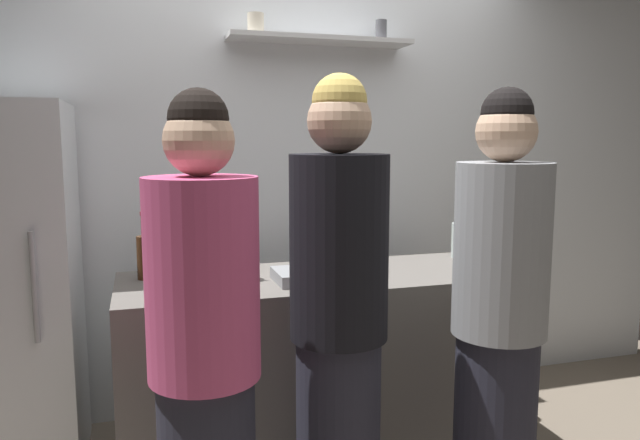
{
  "coord_description": "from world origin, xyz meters",
  "views": [
    {
      "loc": [
        -0.89,
        -1.99,
        1.49
      ],
      "look_at": [
        -0.13,
        0.53,
        1.13
      ],
      "focal_mm": 33.47,
      "sensor_mm": 36.0,
      "label": 1
    }
  ],
  "objects_px": {
    "refrigerator": "(9,292)",
    "baking_pan": "(314,275)",
    "person_blonde": "(339,325)",
    "person_pink_top": "(205,365)",
    "wine_bottle_dark_glass": "(210,263)",
    "water_bottle_plastic": "(460,239)",
    "utensil_holder": "(242,268)",
    "wine_bottle_amber_glass": "(145,255)",
    "person_grey_hoodie": "(499,323)"
  },
  "relations": [
    {
      "from": "water_bottle_plastic",
      "to": "baking_pan",
      "type": "bearing_deg",
      "value": -162.2
    },
    {
      "from": "utensil_holder",
      "to": "person_pink_top",
      "type": "bearing_deg",
      "value": -107.81
    },
    {
      "from": "baking_pan",
      "to": "wine_bottle_amber_glass",
      "type": "distance_m",
      "value": 0.74
    },
    {
      "from": "refrigerator",
      "to": "person_blonde",
      "type": "bearing_deg",
      "value": -37.75
    },
    {
      "from": "baking_pan",
      "to": "water_bottle_plastic",
      "type": "bearing_deg",
      "value": 17.8
    },
    {
      "from": "refrigerator",
      "to": "wine_bottle_amber_glass",
      "type": "relative_size",
      "value": 5.55
    },
    {
      "from": "person_blonde",
      "to": "wine_bottle_dark_glass",
      "type": "bearing_deg",
      "value": 32.33
    },
    {
      "from": "person_pink_top",
      "to": "water_bottle_plastic",
      "type": "bearing_deg",
      "value": 75.02
    },
    {
      "from": "water_bottle_plastic",
      "to": "wine_bottle_amber_glass",
      "type": "bearing_deg",
      "value": -178.69
    },
    {
      "from": "person_blonde",
      "to": "person_pink_top",
      "type": "relative_size",
      "value": 1.04
    },
    {
      "from": "baking_pan",
      "to": "person_pink_top",
      "type": "relative_size",
      "value": 0.21
    },
    {
      "from": "utensil_holder",
      "to": "wine_bottle_dark_glass",
      "type": "relative_size",
      "value": 0.76
    },
    {
      "from": "wine_bottle_dark_glass",
      "to": "water_bottle_plastic",
      "type": "distance_m",
      "value": 1.34
    },
    {
      "from": "utensil_holder",
      "to": "wine_bottle_amber_glass",
      "type": "distance_m",
      "value": 0.43
    },
    {
      "from": "baking_pan",
      "to": "person_grey_hoodie",
      "type": "distance_m",
      "value": 0.8
    },
    {
      "from": "refrigerator",
      "to": "baking_pan",
      "type": "height_order",
      "value": "refrigerator"
    },
    {
      "from": "wine_bottle_dark_glass",
      "to": "utensil_holder",
      "type": "bearing_deg",
      "value": 30.95
    },
    {
      "from": "refrigerator",
      "to": "utensil_holder",
      "type": "bearing_deg",
      "value": -18.21
    },
    {
      "from": "baking_pan",
      "to": "person_grey_hoodie",
      "type": "height_order",
      "value": "person_grey_hoodie"
    },
    {
      "from": "utensil_holder",
      "to": "baking_pan",
      "type": "bearing_deg",
      "value": -18.4
    },
    {
      "from": "utensil_holder",
      "to": "wine_bottle_dark_glass",
      "type": "bearing_deg",
      "value": -149.05
    },
    {
      "from": "person_pink_top",
      "to": "person_grey_hoodie",
      "type": "bearing_deg",
      "value": 44.31
    },
    {
      "from": "refrigerator",
      "to": "wine_bottle_dark_glass",
      "type": "bearing_deg",
      "value": -26.16
    },
    {
      "from": "wine_bottle_amber_glass",
      "to": "water_bottle_plastic",
      "type": "distance_m",
      "value": 1.56
    },
    {
      "from": "baking_pan",
      "to": "water_bottle_plastic",
      "type": "relative_size",
      "value": 1.57
    },
    {
      "from": "baking_pan",
      "to": "person_blonde",
      "type": "relative_size",
      "value": 0.2
    },
    {
      "from": "person_grey_hoodie",
      "to": "wine_bottle_dark_glass",
      "type": "bearing_deg",
      "value": -85.16
    },
    {
      "from": "wine_bottle_dark_glass",
      "to": "person_blonde",
      "type": "relative_size",
      "value": 0.17
    },
    {
      "from": "person_blonde",
      "to": "person_pink_top",
      "type": "height_order",
      "value": "person_blonde"
    },
    {
      "from": "refrigerator",
      "to": "person_grey_hoodie",
      "type": "bearing_deg",
      "value": -29.59
    },
    {
      "from": "person_pink_top",
      "to": "wine_bottle_amber_glass",
      "type": "bearing_deg",
      "value": 141.38
    },
    {
      "from": "refrigerator",
      "to": "water_bottle_plastic",
      "type": "bearing_deg",
      "value": -3.83
    },
    {
      "from": "water_bottle_plastic",
      "to": "wine_bottle_dark_glass",
      "type": "bearing_deg",
      "value": -168.45
    },
    {
      "from": "wine_bottle_dark_glass",
      "to": "person_grey_hoodie",
      "type": "xyz_separation_m",
      "value": [
        0.97,
        -0.61,
        -0.16
      ]
    },
    {
      "from": "water_bottle_plastic",
      "to": "person_pink_top",
      "type": "distance_m",
      "value": 1.7
    },
    {
      "from": "wine_bottle_amber_glass",
      "to": "person_grey_hoodie",
      "type": "distance_m",
      "value": 1.49
    },
    {
      "from": "utensil_holder",
      "to": "water_bottle_plastic",
      "type": "relative_size",
      "value": 1.02
    },
    {
      "from": "person_blonde",
      "to": "person_pink_top",
      "type": "distance_m",
      "value": 0.5
    },
    {
      "from": "person_grey_hoodie",
      "to": "person_pink_top",
      "type": "distance_m",
      "value": 1.06
    },
    {
      "from": "wine_bottle_dark_glass",
      "to": "person_blonde",
      "type": "distance_m",
      "value": 0.67
    },
    {
      "from": "refrigerator",
      "to": "wine_bottle_dark_glass",
      "type": "height_order",
      "value": "refrigerator"
    },
    {
      "from": "baking_pan",
      "to": "water_bottle_plastic",
      "type": "xyz_separation_m",
      "value": [
        0.87,
        0.28,
        0.07
      ]
    },
    {
      "from": "utensil_holder",
      "to": "water_bottle_plastic",
      "type": "height_order",
      "value": "utensil_holder"
    },
    {
      "from": "wine_bottle_dark_glass",
      "to": "person_grey_hoodie",
      "type": "height_order",
      "value": "person_grey_hoodie"
    },
    {
      "from": "baking_pan",
      "to": "person_blonde",
      "type": "distance_m",
      "value": 0.53
    },
    {
      "from": "baking_pan",
      "to": "wine_bottle_amber_glass",
      "type": "xyz_separation_m",
      "value": [
        -0.7,
        0.24,
        0.08
      ]
    },
    {
      "from": "baking_pan",
      "to": "utensil_holder",
      "type": "relative_size",
      "value": 1.54
    },
    {
      "from": "wine_bottle_dark_glass",
      "to": "water_bottle_plastic",
      "type": "relative_size",
      "value": 1.33
    },
    {
      "from": "wine_bottle_amber_glass",
      "to": "person_grey_hoodie",
      "type": "height_order",
      "value": "person_grey_hoodie"
    },
    {
      "from": "refrigerator",
      "to": "water_bottle_plastic",
      "type": "xyz_separation_m",
      "value": [
        2.15,
        -0.14,
        0.15
      ]
    }
  ]
}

